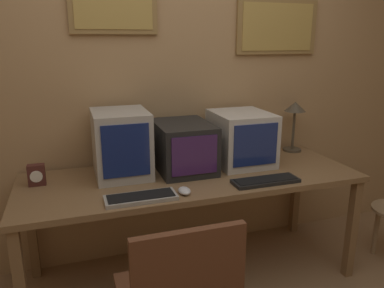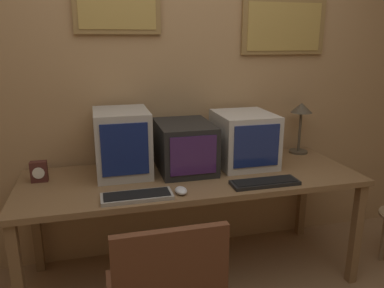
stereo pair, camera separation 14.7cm
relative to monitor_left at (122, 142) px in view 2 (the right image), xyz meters
name	(u,v)px [view 2 (the right image)]	position (x,y,z in m)	size (l,w,h in m)	color
wall_back	(177,82)	(0.43, 0.29, 0.35)	(8.00, 0.08, 2.60)	tan
desk	(192,185)	(0.43, -0.15, -0.28)	(2.17, 0.77, 0.75)	olive
monitor_left	(122,142)	(0.00, 0.00, 0.00)	(0.34, 0.42, 0.42)	#B7B2A8
monitor_center	(185,146)	(0.41, -0.02, -0.05)	(0.36, 0.48, 0.32)	black
monitor_right	(244,139)	(0.83, -0.02, -0.03)	(0.38, 0.44, 0.37)	beige
keyboard_main	(137,196)	(0.04, -0.43, -0.20)	(0.40, 0.15, 0.03)	#A8A399
keyboard_side	(265,182)	(0.81, -0.42, -0.20)	(0.42, 0.14, 0.03)	black
mouse_near_keyboard	(181,191)	(0.29, -0.43, -0.19)	(0.07, 0.10, 0.04)	silver
desk_clock	(39,172)	(-0.52, -0.02, -0.15)	(0.10, 0.06, 0.13)	#4C231E
desk_lamp	(301,115)	(1.36, 0.13, 0.09)	(0.16, 0.16, 0.39)	#4C4233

